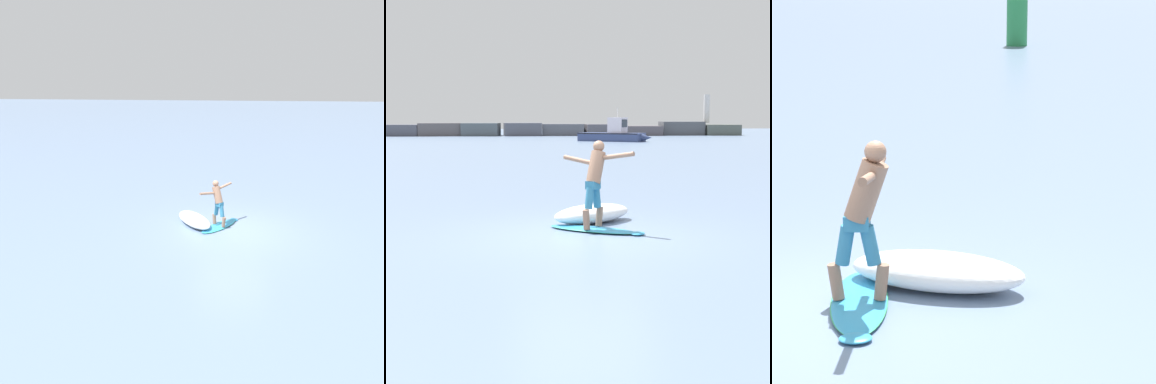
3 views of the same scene
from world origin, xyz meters
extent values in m
plane|color=slate|center=(0.00, 0.00, 0.00)|extent=(200.00, 200.00, 0.00)
ellipsoid|color=#3297CD|center=(0.21, 0.54, 0.03)|extent=(1.88, 1.52, 0.07)
ellipsoid|color=#3297CD|center=(1.00, 0.01, 0.03)|extent=(0.40, 0.41, 0.06)
ellipsoid|color=#339E56|center=(0.21, 0.54, 0.03)|extent=(1.89, 1.54, 0.03)
cone|color=black|center=(-0.42, 0.97, -0.06)|extent=(0.07, 0.07, 0.14)
cone|color=black|center=(-0.40, 0.76, -0.06)|extent=(0.07, 0.07, 0.14)
cone|color=black|center=(-0.22, 1.03, -0.06)|extent=(0.07, 0.07, 0.14)
cylinder|color=#926B55|center=(0.36, 0.73, 0.26)|extent=(0.21, 0.22, 0.40)
cylinder|color=teal|center=(0.30, 0.64, 0.66)|extent=(0.26, 0.27, 0.43)
cylinder|color=#926B55|center=(0.06, 0.36, 0.26)|extent=(0.21, 0.22, 0.40)
cylinder|color=teal|center=(0.13, 0.44, 0.66)|extent=(0.26, 0.27, 0.43)
cube|color=teal|center=(0.21, 0.54, 0.90)|extent=(0.32, 0.33, 0.16)
cylinder|color=#926B55|center=(0.28, 0.62, 1.24)|extent=(0.51, 0.54, 0.68)
sphere|color=#926B55|center=(0.34, 0.70, 1.64)|extent=(0.23, 0.23, 0.23)
cylinder|color=#926B55|center=(-0.04, 0.97, 1.36)|extent=(0.57, 0.50, 0.20)
cylinder|color=#926B55|center=(0.69, 0.38, 1.48)|extent=(0.57, 0.49, 0.20)
ellipsoid|color=white|center=(0.32, 1.49, 0.20)|extent=(2.08, 1.84, 0.39)
camera|label=1|loc=(-12.84, -0.41, 5.21)|focal=35.00mm
camera|label=2|loc=(-1.27, -11.72, 2.23)|focal=60.00mm
camera|label=3|loc=(7.95, -4.09, 3.55)|focal=85.00mm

